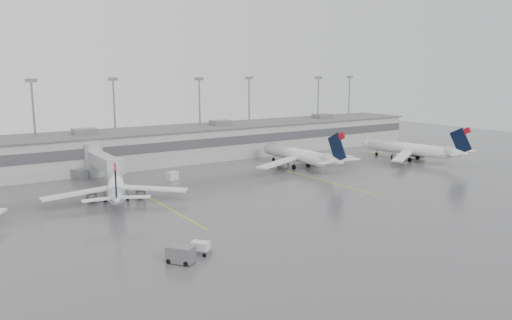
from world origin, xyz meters
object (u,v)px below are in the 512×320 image
jet_far_right (412,149)px  baggage_tug (200,249)px  jet_mid_right (300,155)px  jet_mid_left (116,185)px

jet_far_right → baggage_tug: bearing=-169.6°
jet_mid_right → jet_far_right: 30.59m
jet_far_right → baggage_tug: size_ratio=10.15×
jet_mid_right → baggage_tug: bearing=-140.5°
jet_far_right → baggage_tug: 79.65m
jet_mid_left → baggage_tug: size_ratio=9.15×
jet_mid_right → jet_far_right: jet_mid_right is taller
baggage_tug → jet_far_right: bearing=-15.6°
jet_mid_left → jet_mid_right: (44.90, 5.64, 0.32)m
baggage_tug → jet_mid_left: bearing=53.6°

